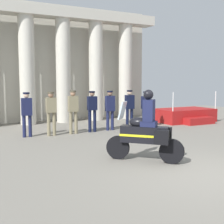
% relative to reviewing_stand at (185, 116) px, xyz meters
% --- Properties ---
extents(ground_plane, '(28.00, 28.00, 0.00)m').
position_rel_reviewing_stand_xyz_m(ground_plane, '(-5.58, -6.86, -0.32)').
color(ground_plane, gray).
extents(colonnade_backdrop, '(12.25, 1.58, 6.03)m').
position_rel_reviewing_stand_xyz_m(colonnade_backdrop, '(-6.47, 3.27, 2.84)').
color(colonnade_backdrop, beige).
rests_on(colonnade_backdrop, ground_plane).
extents(reviewing_stand, '(2.90, 2.20, 1.57)m').
position_rel_reviewing_stand_xyz_m(reviewing_stand, '(0.00, 0.00, 0.00)').
color(reviewing_stand, '#A51919').
rests_on(reviewing_stand, ground_plane).
extents(officer_in_row_0, '(0.39, 0.24, 1.69)m').
position_rel_reviewing_stand_xyz_m(officer_in_row_0, '(-8.14, -0.53, 0.67)').
color(officer_in_row_0, '#191E42').
rests_on(officer_in_row_0, ground_plane).
extents(officer_in_row_1, '(0.39, 0.24, 1.69)m').
position_rel_reviewing_stand_xyz_m(officer_in_row_1, '(-7.25, -0.69, 0.68)').
color(officer_in_row_1, '#847A5B').
rests_on(officer_in_row_1, ground_plane).
extents(officer_in_row_2, '(0.39, 0.24, 1.73)m').
position_rel_reviewing_stand_xyz_m(officer_in_row_2, '(-6.35, -0.68, 0.70)').
color(officer_in_row_2, '#847A5B').
rests_on(officer_in_row_2, ground_plane).
extents(officer_in_row_3, '(0.39, 0.24, 1.69)m').
position_rel_reviewing_stand_xyz_m(officer_in_row_3, '(-5.51, -0.64, 0.68)').
color(officer_in_row_3, black).
rests_on(officer_in_row_3, ground_plane).
extents(officer_in_row_4, '(0.39, 0.24, 1.69)m').
position_rel_reviewing_stand_xyz_m(officer_in_row_4, '(-4.65, -0.57, 0.67)').
color(officer_in_row_4, '#191E42').
rests_on(officer_in_row_4, ground_plane).
extents(officer_in_row_5, '(0.39, 0.24, 1.70)m').
position_rel_reviewing_stand_xyz_m(officer_in_row_5, '(-3.73, -0.65, 0.68)').
color(officer_in_row_5, black).
rests_on(officer_in_row_5, ground_plane).
extents(officer_in_row_6, '(0.39, 0.24, 1.63)m').
position_rel_reviewing_stand_xyz_m(officer_in_row_6, '(-2.83, -0.57, 0.64)').
color(officer_in_row_6, '#141938').
rests_on(officer_in_row_6, ground_plane).
extents(motorcycle_with_rider, '(1.54, 1.59, 1.90)m').
position_rel_reviewing_stand_xyz_m(motorcycle_with_rider, '(-6.09, -5.50, 0.47)').
color(motorcycle_with_rider, black).
rests_on(motorcycle_with_rider, ground_plane).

